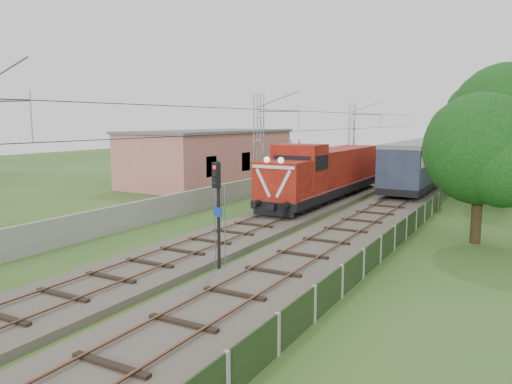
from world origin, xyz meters
The scene contains 14 objects.
ground centered at (0.00, 0.00, 0.00)m, with size 140.00×140.00×0.00m, color #29511E.
track_main centered at (0.00, 7.00, 0.18)m, with size 4.20×70.00×0.45m.
track_side centered at (5.00, 20.00, 0.18)m, with size 4.20×80.00×0.45m.
catenary centered at (-2.95, 12.00, 4.05)m, with size 3.31×70.00×8.00m.
boundary_wall centered at (-6.50, 12.00, 0.75)m, with size 0.25×40.00×1.50m, color #9E9E99.
station_building centered at (-15.00, 24.00, 2.63)m, with size 8.40×20.40×5.22m.
fence centered at (8.00, 3.00, 0.60)m, with size 0.12×32.00×1.20m.
locomotive centered at (0.00, 17.11, 2.32)m, with size 3.13×17.87×4.54m.
coach_rake centered at (5.00, 54.46, 2.66)m, with size 3.24×72.15×3.74m.
signal_post centered at (2.72, -1.84, 3.16)m, with size 0.49×0.40×4.60m.
tree_a centered at (11.35, 8.87, 4.73)m, with size 5.85×5.57×7.58m.
tree_b centered at (11.75, 22.63, 6.46)m, with size 7.99×7.61×10.36m.
tree_c centered at (9.64, 32.36, 6.25)m, with size 7.73×7.37×10.03m.
tree_d centered at (11.63, 34.01, 5.44)m, with size 6.73×6.41×8.73m.
Camera 1 is at (13.55, -18.17, 6.18)m, focal length 35.00 mm.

